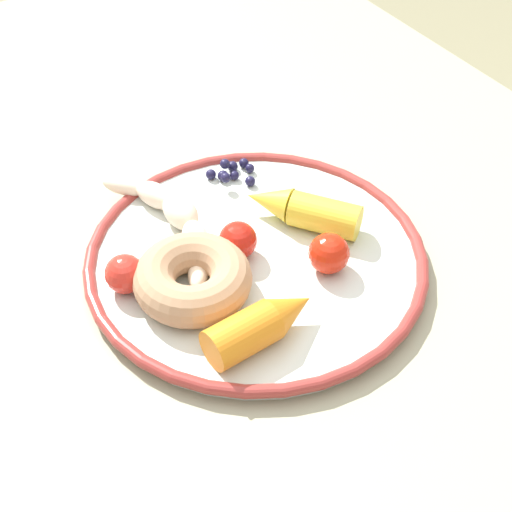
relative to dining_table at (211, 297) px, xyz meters
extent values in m
cube|color=#9A9B7E|center=(0.00, 0.00, 0.06)|extent=(1.29, 0.94, 0.03)
cube|color=#949F7C|center=(0.58, -0.41, -0.30)|extent=(0.05, 0.05, 0.70)
cylinder|color=silver|center=(-0.05, -0.03, 0.08)|extent=(0.31, 0.31, 0.01)
torus|color=maroon|center=(-0.05, -0.03, 0.09)|extent=(0.33, 0.33, 0.01)
ellipsoid|color=#F5E0C1|center=(-0.04, 0.03, 0.10)|extent=(0.05, 0.04, 0.02)
ellipsoid|color=#F5E0C1|center=(-0.01, 0.02, 0.10)|extent=(0.05, 0.04, 0.02)
ellipsoid|color=#F5E0C1|center=(0.03, 0.01, 0.10)|extent=(0.05, 0.03, 0.03)
ellipsoid|color=#F5E0C1|center=(0.07, 0.02, 0.10)|extent=(0.05, 0.04, 0.02)
ellipsoid|color=#F5E0C1|center=(0.11, 0.04, 0.10)|extent=(0.05, 0.05, 0.02)
cylinder|color=orange|center=(-0.14, 0.04, 0.10)|extent=(0.04, 0.06, 0.04)
cone|color=orange|center=(-0.13, -0.01, 0.10)|extent=(0.04, 0.04, 0.04)
cylinder|color=yellow|center=(-0.05, -0.11, 0.10)|extent=(0.08, 0.07, 0.04)
cone|color=yellow|center=(0.00, -0.07, 0.10)|extent=(0.06, 0.06, 0.04)
torus|color=tan|center=(-0.06, 0.05, 0.10)|extent=(0.13, 0.13, 0.04)
sphere|color=#191638|center=(0.05, -0.08, 0.09)|extent=(0.01, 0.01, 0.01)
sphere|color=#191638|center=(0.07, -0.06, 0.09)|extent=(0.01, 0.01, 0.01)
sphere|color=#191638|center=(0.08, -0.05, 0.09)|extent=(0.01, 0.01, 0.01)
sphere|color=#191638|center=(0.07, -0.07, 0.09)|extent=(0.01, 0.01, 0.01)
sphere|color=#191638|center=(0.08, -0.07, 0.09)|extent=(0.01, 0.01, 0.01)
sphere|color=#191638|center=(0.07, -0.09, 0.09)|extent=(0.01, 0.01, 0.01)
sphere|color=#191638|center=(0.08, -0.09, 0.09)|extent=(0.01, 0.01, 0.01)
sphere|color=#191638|center=(0.08, -0.06, 0.10)|extent=(0.01, 0.01, 0.01)
sphere|color=#191638|center=(0.06, -0.05, 0.10)|extent=(0.01, 0.01, 0.01)
sphere|color=red|center=(-0.04, -0.01, 0.10)|extent=(0.04, 0.04, 0.04)
sphere|color=red|center=(-0.02, 0.09, 0.10)|extent=(0.04, 0.04, 0.04)
sphere|color=red|center=(-0.10, -0.08, 0.10)|extent=(0.04, 0.04, 0.04)
camera|label=1|loc=(-0.49, 0.23, 0.57)|focal=52.12mm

